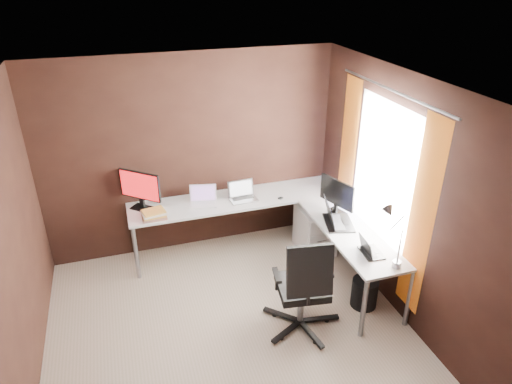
{
  "coord_description": "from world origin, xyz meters",
  "views": [
    {
      "loc": [
        -0.82,
        -3.38,
        3.4
      ],
      "look_at": [
        0.57,
        0.95,
        1.08
      ],
      "focal_mm": 32.0,
      "sensor_mm": 36.0,
      "label": 1
    }
  ],
  "objects_px": {
    "monitor_left": "(140,188)",
    "laptop_white": "(203,200)",
    "laptop_silver": "(242,195)",
    "wastebasket": "(364,293)",
    "laptop_black_small": "(369,250)",
    "desk_lamp": "(392,229)",
    "office_chair": "(302,302)",
    "drawer_pedestal": "(315,230)",
    "book_stack": "(154,214)",
    "laptop_black_big": "(335,219)",
    "monitor_right": "(337,194)"
  },
  "relations": [
    {
      "from": "laptop_silver",
      "to": "desk_lamp",
      "type": "bearing_deg",
      "value": -64.76
    },
    {
      "from": "laptop_black_big",
      "to": "wastebasket",
      "type": "bearing_deg",
      "value": -153.71
    },
    {
      "from": "monitor_left",
      "to": "office_chair",
      "type": "relative_size",
      "value": 0.43
    },
    {
      "from": "laptop_black_small",
      "to": "office_chair",
      "type": "xyz_separation_m",
      "value": [
        -0.73,
        -0.05,
        -0.45
      ]
    },
    {
      "from": "drawer_pedestal",
      "to": "wastebasket",
      "type": "distance_m",
      "value": 1.17
    },
    {
      "from": "laptop_black_big",
      "to": "wastebasket",
      "type": "distance_m",
      "value": 0.86
    },
    {
      "from": "laptop_white",
      "to": "laptop_silver",
      "type": "xyz_separation_m",
      "value": [
        0.49,
        -0.03,
        0.0
      ]
    },
    {
      "from": "drawer_pedestal",
      "to": "laptop_black_small",
      "type": "relative_size",
      "value": 2.1
    },
    {
      "from": "monitor_right",
      "to": "laptop_black_big",
      "type": "xyz_separation_m",
      "value": [
        -0.12,
        -0.23,
        -0.18
      ]
    },
    {
      "from": "laptop_silver",
      "to": "laptop_black_small",
      "type": "distance_m",
      "value": 1.79
    },
    {
      "from": "drawer_pedestal",
      "to": "laptop_silver",
      "type": "relative_size",
      "value": 1.75
    },
    {
      "from": "monitor_left",
      "to": "laptop_white",
      "type": "distance_m",
      "value": 0.76
    },
    {
      "from": "drawer_pedestal",
      "to": "book_stack",
      "type": "distance_m",
      "value": 2.05
    },
    {
      "from": "laptop_black_small",
      "to": "wastebasket",
      "type": "xyz_separation_m",
      "value": [
        0.05,
        0.06,
        -0.61
      ]
    },
    {
      "from": "desk_lamp",
      "to": "laptop_black_big",
      "type": "bearing_deg",
      "value": 117.39
    },
    {
      "from": "monitor_right",
      "to": "laptop_silver",
      "type": "xyz_separation_m",
      "value": [
        -0.95,
        0.67,
        -0.19
      ]
    },
    {
      "from": "monitor_right",
      "to": "laptop_black_big",
      "type": "bearing_deg",
      "value": 132.37
    },
    {
      "from": "desk_lamp",
      "to": "office_chair",
      "type": "height_order",
      "value": "desk_lamp"
    },
    {
      "from": "book_stack",
      "to": "wastebasket",
      "type": "xyz_separation_m",
      "value": [
        2.05,
        -1.34,
        -0.61
      ]
    },
    {
      "from": "laptop_black_big",
      "to": "office_chair",
      "type": "distance_m",
      "value": 1.07
    },
    {
      "from": "laptop_silver",
      "to": "desk_lamp",
      "type": "relative_size",
      "value": 0.53
    },
    {
      "from": "laptop_silver",
      "to": "wastebasket",
      "type": "distance_m",
      "value": 1.86
    },
    {
      "from": "laptop_black_small",
      "to": "desk_lamp",
      "type": "relative_size",
      "value": 0.44
    },
    {
      "from": "drawer_pedestal",
      "to": "laptop_black_big",
      "type": "relative_size",
      "value": 1.23
    },
    {
      "from": "laptop_white",
      "to": "laptop_silver",
      "type": "bearing_deg",
      "value": 9.27
    },
    {
      "from": "monitor_left",
      "to": "office_chair",
      "type": "distance_m",
      "value": 2.31
    },
    {
      "from": "drawer_pedestal",
      "to": "wastebasket",
      "type": "bearing_deg",
      "value": -86.53
    },
    {
      "from": "laptop_black_big",
      "to": "drawer_pedestal",
      "type": "bearing_deg",
      "value": 10.35
    },
    {
      "from": "monitor_right",
      "to": "book_stack",
      "type": "relative_size",
      "value": 1.66
    },
    {
      "from": "laptop_silver",
      "to": "wastebasket",
      "type": "height_order",
      "value": "laptop_silver"
    },
    {
      "from": "drawer_pedestal",
      "to": "laptop_black_small",
      "type": "height_order",
      "value": "laptop_black_small"
    },
    {
      "from": "laptop_white",
      "to": "laptop_black_big",
      "type": "relative_size",
      "value": 0.76
    },
    {
      "from": "laptop_silver",
      "to": "monitor_left",
      "type": "bearing_deg",
      "value": 170.18
    },
    {
      "from": "office_chair",
      "to": "book_stack",
      "type": "bearing_deg",
      "value": 139.37
    },
    {
      "from": "desk_lamp",
      "to": "office_chair",
      "type": "xyz_separation_m",
      "value": [
        -0.8,
        0.17,
        -0.81
      ]
    },
    {
      "from": "monitor_right",
      "to": "book_stack",
      "type": "bearing_deg",
      "value": 56.06
    },
    {
      "from": "laptop_silver",
      "to": "office_chair",
      "type": "relative_size",
      "value": 0.31
    },
    {
      "from": "monitor_left",
      "to": "wastebasket",
      "type": "relative_size",
      "value": 1.45
    },
    {
      "from": "desk_lamp",
      "to": "office_chair",
      "type": "bearing_deg",
      "value": -173.15
    },
    {
      "from": "laptop_white",
      "to": "laptop_black_small",
      "type": "xyz_separation_m",
      "value": [
        1.38,
        -1.58,
        -0.01
      ]
    },
    {
      "from": "laptop_white",
      "to": "wastebasket",
      "type": "relative_size",
      "value": 1.13
    },
    {
      "from": "book_stack",
      "to": "wastebasket",
      "type": "relative_size",
      "value": 0.9
    },
    {
      "from": "laptop_black_big",
      "to": "book_stack",
      "type": "height_order",
      "value": "laptop_black_big"
    },
    {
      "from": "laptop_white",
      "to": "monitor_right",
      "type": "bearing_deg",
      "value": -13.12
    },
    {
      "from": "desk_lamp",
      "to": "laptop_silver",
      "type": "bearing_deg",
      "value": 137.2
    },
    {
      "from": "office_chair",
      "to": "laptop_black_big",
      "type": "bearing_deg",
      "value": 54.28
    },
    {
      "from": "office_chair",
      "to": "wastebasket",
      "type": "distance_m",
      "value": 0.81
    },
    {
      "from": "desk_lamp",
      "to": "wastebasket",
      "type": "relative_size",
      "value": 1.99
    },
    {
      "from": "monitor_left",
      "to": "monitor_right",
      "type": "xyz_separation_m",
      "value": [
        2.17,
        -0.81,
        -0.03
      ]
    },
    {
      "from": "monitor_right",
      "to": "office_chair",
      "type": "height_order",
      "value": "monitor_right"
    }
  ]
}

